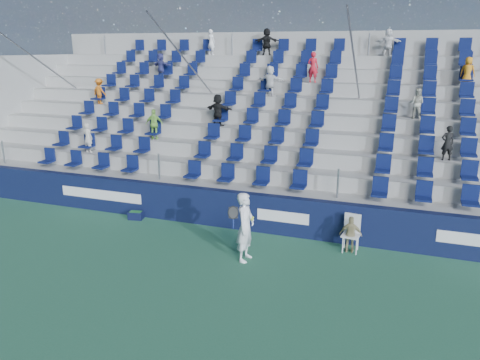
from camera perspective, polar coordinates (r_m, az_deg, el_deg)
name	(u,v)px	position (r m, az deg, el deg)	size (l,w,h in m)	color
ground	(196,271)	(12.30, -5.39, -10.95)	(70.00, 70.00, 0.00)	#2C684A
sponsor_wall	(238,210)	(14.74, -0.26, -3.69)	(24.00, 0.32, 1.20)	#0F173A
grandstand	(281,135)	(19.07, 4.98, 5.53)	(24.00, 8.17, 6.63)	#9B9B96
tennis_player	(245,227)	(12.46, 0.65, -5.74)	(0.69, 0.71, 1.89)	white
line_judge_chair	(352,230)	(13.55, 13.45, -5.95)	(0.52, 0.54, 1.06)	white
line_judge	(351,235)	(13.43, 13.35, -6.49)	(0.62, 0.26, 1.06)	tan
ball_bin	(136,215)	(16.03, -12.57, -4.18)	(0.52, 0.39, 0.27)	black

